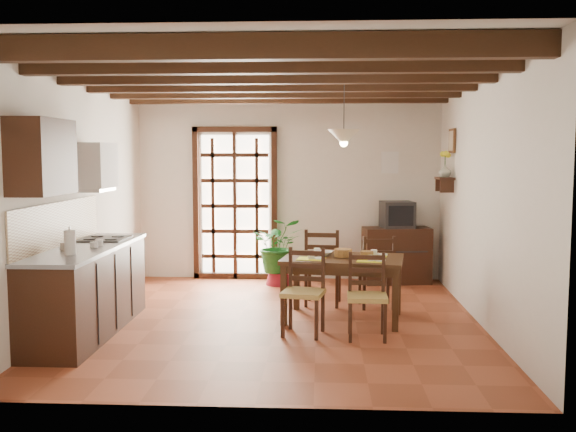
# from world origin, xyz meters

# --- Properties ---
(ground_plane) EXTENTS (5.00, 5.00, 0.00)m
(ground_plane) POSITION_xyz_m (0.00, 0.00, 0.00)
(ground_plane) COLOR brown
(room_shell) EXTENTS (4.52, 5.02, 2.81)m
(room_shell) POSITION_xyz_m (0.00, 0.00, 1.82)
(room_shell) COLOR silver
(room_shell) RESTS_ON ground_plane
(ceiling_beams) EXTENTS (4.50, 4.34, 0.20)m
(ceiling_beams) POSITION_xyz_m (0.00, 0.00, 2.69)
(ceiling_beams) COLOR black
(ceiling_beams) RESTS_ON room_shell
(french_door) EXTENTS (1.26, 0.11, 2.32)m
(french_door) POSITION_xyz_m (-0.80, 2.45, 1.18)
(french_door) COLOR white
(french_door) RESTS_ON ground_plane
(kitchen_counter) EXTENTS (0.64, 2.25, 1.38)m
(kitchen_counter) POSITION_xyz_m (-1.96, -0.60, 0.47)
(kitchen_counter) COLOR black
(kitchen_counter) RESTS_ON ground_plane
(upper_cabinet) EXTENTS (0.35, 0.80, 0.70)m
(upper_cabinet) POSITION_xyz_m (-2.08, -1.30, 1.85)
(upper_cabinet) COLOR black
(upper_cabinet) RESTS_ON room_shell
(range_hood) EXTENTS (0.38, 0.60, 0.54)m
(range_hood) POSITION_xyz_m (-2.05, -0.05, 1.73)
(range_hood) COLOR white
(range_hood) RESTS_ON room_shell
(counter_items) EXTENTS (0.50, 1.43, 0.25)m
(counter_items) POSITION_xyz_m (-1.95, -0.51, 0.96)
(counter_items) COLOR black
(counter_items) RESTS_ON kitchen_counter
(dining_table) EXTENTS (1.44, 1.04, 0.72)m
(dining_table) POSITION_xyz_m (0.74, 0.08, 0.63)
(dining_table) COLOR #3B2513
(dining_table) RESTS_ON ground_plane
(chair_near_left) EXTENTS (0.48, 0.46, 0.89)m
(chair_near_left) POSITION_xyz_m (0.31, -0.54, 0.28)
(chair_near_left) COLOR #AF944A
(chair_near_left) RESTS_ON ground_plane
(chair_near_right) EXTENTS (0.41, 0.39, 0.87)m
(chair_near_right) POSITION_xyz_m (0.96, -0.64, 0.27)
(chair_near_right) COLOR #AF944A
(chair_near_right) RESTS_ON ground_plane
(chair_far_left) EXTENTS (0.49, 0.47, 0.96)m
(chair_far_left) POSITION_xyz_m (0.52, 0.80, 0.30)
(chair_far_left) COLOR #AF944A
(chair_far_left) RESTS_ON ground_plane
(chair_far_right) EXTENTS (0.45, 0.43, 0.90)m
(chair_far_right) POSITION_xyz_m (1.17, 0.70, 0.28)
(chair_far_right) COLOR #AF944A
(chair_far_right) RESTS_ON ground_plane
(table_setting) EXTENTS (0.96, 0.64, 0.09)m
(table_setting) POSITION_xyz_m (0.74, 0.08, 0.71)
(table_setting) COLOR #F4F727
(table_setting) RESTS_ON dining_table
(table_bowl) EXTENTS (0.24, 0.24, 0.05)m
(table_bowl) POSITION_xyz_m (0.51, 0.16, 0.74)
(table_bowl) COLOR white
(table_bowl) RESTS_ON dining_table
(sideboard) EXTENTS (1.00, 0.55, 0.81)m
(sideboard) POSITION_xyz_m (1.59, 2.23, 0.41)
(sideboard) COLOR black
(sideboard) RESTS_ON ground_plane
(crt_tv) EXTENTS (0.50, 0.47, 0.38)m
(crt_tv) POSITION_xyz_m (1.59, 2.22, 1.00)
(crt_tv) COLOR black
(crt_tv) RESTS_ON sideboard
(fuse_box) EXTENTS (0.25, 0.03, 0.32)m
(fuse_box) POSITION_xyz_m (1.50, 2.48, 1.75)
(fuse_box) COLOR white
(fuse_box) RESTS_ON room_shell
(plant_pot) EXTENTS (0.36, 0.36, 0.22)m
(plant_pot) POSITION_xyz_m (-0.12, 2.00, 0.11)
(plant_pot) COLOR maroon
(plant_pot) RESTS_ON ground_plane
(potted_plant) EXTENTS (1.96, 1.72, 2.05)m
(potted_plant) POSITION_xyz_m (-0.12, 2.00, 0.57)
(potted_plant) COLOR #144C19
(potted_plant) RESTS_ON ground_plane
(wall_shelf) EXTENTS (0.20, 0.42, 0.20)m
(wall_shelf) POSITION_xyz_m (2.14, 1.60, 1.51)
(wall_shelf) COLOR black
(wall_shelf) RESTS_ON room_shell
(shelf_vase) EXTENTS (0.15, 0.15, 0.15)m
(shelf_vase) POSITION_xyz_m (2.14, 1.60, 1.65)
(shelf_vase) COLOR #B2BFB2
(shelf_vase) RESTS_ON wall_shelf
(shelf_flowers) EXTENTS (0.14, 0.14, 0.36)m
(shelf_flowers) POSITION_xyz_m (2.14, 1.60, 1.86)
(shelf_flowers) COLOR #F4F727
(shelf_flowers) RESTS_ON shelf_vase
(framed_picture) EXTENTS (0.03, 0.32, 0.32)m
(framed_picture) POSITION_xyz_m (2.22, 1.60, 2.05)
(framed_picture) COLOR brown
(framed_picture) RESTS_ON room_shell
(pendant_lamp) EXTENTS (0.36, 0.36, 0.84)m
(pendant_lamp) POSITION_xyz_m (0.74, 0.18, 2.08)
(pendant_lamp) COLOR black
(pendant_lamp) RESTS_ON room_shell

